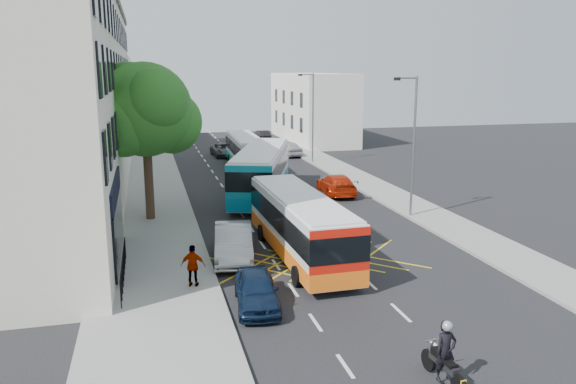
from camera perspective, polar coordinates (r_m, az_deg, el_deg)
ground at (r=20.95m, az=11.39°, el=-11.93°), size 120.00×120.00×0.00m
pavement_left at (r=33.22m, az=-13.75°, el=-2.73°), size 5.00×70.00×0.15m
pavement_right at (r=36.89m, az=11.92°, el=-1.14°), size 3.00×70.00×0.15m
terrace_main at (r=42.00m, az=-22.03°, el=9.08°), size 8.30×45.00×13.50m
terrace_far at (r=72.41m, az=-18.83°, el=8.96°), size 8.00×20.00×10.00m
building_right at (r=68.14m, az=2.44°, el=8.58°), size 6.00×18.00×8.00m
street_tree at (r=32.16m, az=-14.34°, el=8.01°), size 6.30×5.70×8.80m
lamp_near at (r=32.87m, az=12.52°, el=5.25°), size 1.45×0.15×8.00m
lamp_far at (r=51.43m, az=2.43°, el=8.02°), size 1.45×0.15×8.00m
railings at (r=23.78m, az=-16.40°, el=-7.34°), size 0.08×5.60×1.14m
bus_near at (r=25.84m, az=1.26°, el=-3.33°), size 2.78×10.46×2.93m
bus_mid at (r=37.91m, az=-2.72°, el=2.08°), size 6.40×12.09×3.33m
bus_far at (r=49.42m, az=-4.32°, el=4.16°), size 2.68×10.06×2.81m
motorbike at (r=16.59m, az=15.66°, el=-15.61°), size 0.66×2.13×1.89m
parked_car_blue at (r=20.85m, az=-3.22°, el=-9.89°), size 1.89×3.91×1.29m
parked_car_silver at (r=25.84m, az=-5.56°, el=-5.13°), size 2.31×4.96×1.57m
red_hatchback at (r=39.10m, az=4.94°, el=0.79°), size 2.26×4.93×1.40m
distant_car_grey at (r=56.48m, az=-6.53°, el=4.29°), size 2.42×4.71×1.27m
distant_car_silver at (r=56.21m, az=-0.03°, el=4.45°), size 2.34×4.63×1.51m
distant_car_dark at (r=67.52m, az=-2.67°, el=5.71°), size 1.51×4.14×1.36m
pedestrian_far at (r=22.51m, az=-9.62°, el=-7.39°), size 1.06×0.67×1.68m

